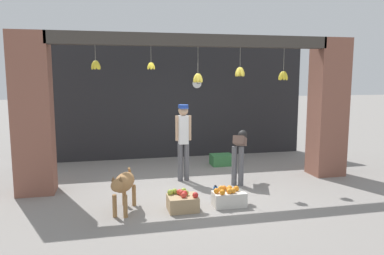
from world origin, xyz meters
name	(u,v)px	position (x,y,z in m)	size (l,w,h in m)	color
ground_plane	(197,186)	(0.00, 0.00, 0.00)	(60.00, 60.00, 0.00)	gray
shop_back_wall	(172,102)	(0.00, 2.90, 1.53)	(7.53, 0.12, 3.06)	#232326
shop_pillar_left	(33,114)	(-3.12, 0.30, 1.53)	(0.70, 0.60, 3.06)	brown
shop_pillar_right	(328,108)	(3.12, 0.30, 1.53)	(0.70, 0.60, 3.06)	brown
storefront_awning	(197,43)	(0.02, 0.12, 2.89)	(5.63, 0.28, 0.97)	#3D3833
dog	(123,184)	(-1.51, -1.14, 0.48)	(0.51, 1.03, 0.71)	#9E7042
shopkeeper	(183,136)	(-0.18, 0.48, 0.97)	(0.34, 0.27, 1.65)	#56565B
worker_stooping	(240,150)	(0.95, 0.09, 0.71)	(0.53, 0.76, 1.06)	#56565B
fruit_crate_oranges	(229,198)	(0.28, -1.23, 0.15)	(0.56, 0.32, 0.34)	silver
fruit_crate_apples	(183,202)	(-0.54, -1.25, 0.15)	(0.50, 0.42, 0.34)	tan
produce_box_green	(222,160)	(1.05, 1.66, 0.14)	(0.54, 0.42, 0.27)	#387A42
water_bottle	(215,193)	(0.14, -0.88, 0.13)	(0.08, 0.08, 0.28)	#2D60AD
wall_clock	(197,84)	(0.68, 2.82, 2.03)	(0.27, 0.03, 0.27)	black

